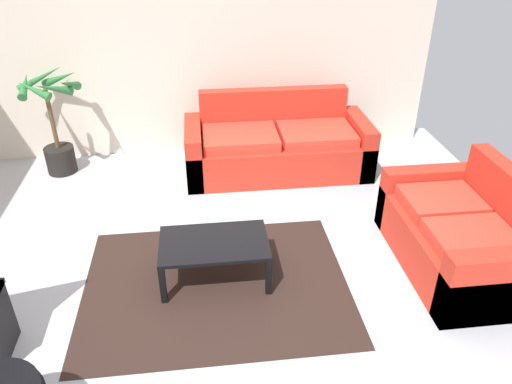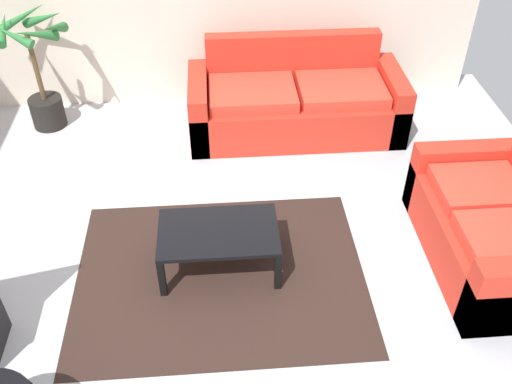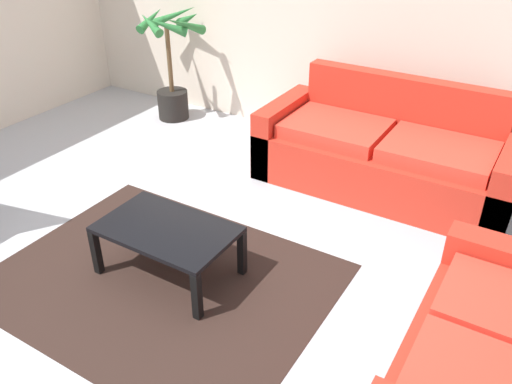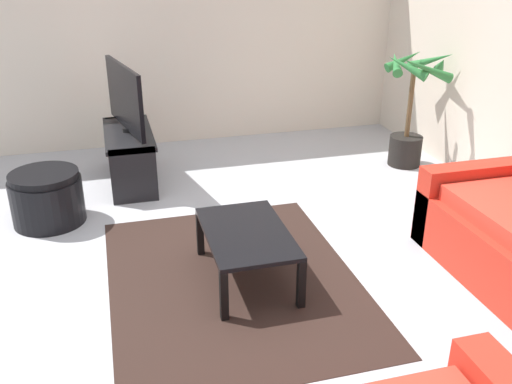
% 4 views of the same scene
% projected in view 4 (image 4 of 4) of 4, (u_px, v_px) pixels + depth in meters
% --- Properties ---
extents(ground_plane, '(6.60, 6.60, 0.00)m').
position_uv_depth(ground_plane, '(190.00, 274.00, 4.06)').
color(ground_plane, '#B2B2B7').
extents(wall_left, '(0.06, 6.00, 2.70)m').
position_uv_depth(wall_left, '(140.00, 25.00, 6.16)').
color(wall_left, beige).
rests_on(wall_left, ground).
extents(tv_stand, '(1.10, 0.45, 0.51)m').
position_uv_depth(tv_stand, '(130.00, 149.00, 5.51)').
color(tv_stand, black).
rests_on(tv_stand, ground).
extents(tv, '(1.06, 0.27, 0.64)m').
position_uv_depth(tv, '(125.00, 97.00, 5.30)').
color(tv, black).
rests_on(tv, tv_stand).
extents(coffee_table, '(0.90, 0.56, 0.38)m').
position_uv_depth(coffee_table, '(247.00, 238.00, 3.88)').
color(coffee_table, black).
rests_on(coffee_table, ground).
extents(area_rug, '(2.20, 1.70, 0.01)m').
position_uv_depth(area_rug, '(233.00, 280.00, 3.98)').
color(area_rug, black).
rests_on(area_rug, ground).
extents(potted_palm, '(0.73, 0.73, 1.22)m').
position_uv_depth(potted_palm, '(411.00, 114.00, 5.82)').
color(potted_palm, black).
rests_on(potted_palm, ground).
extents(ottoman, '(0.59, 0.59, 0.45)m').
position_uv_depth(ottoman, '(47.00, 198.00, 4.73)').
color(ottoman, black).
rests_on(ottoman, ground).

